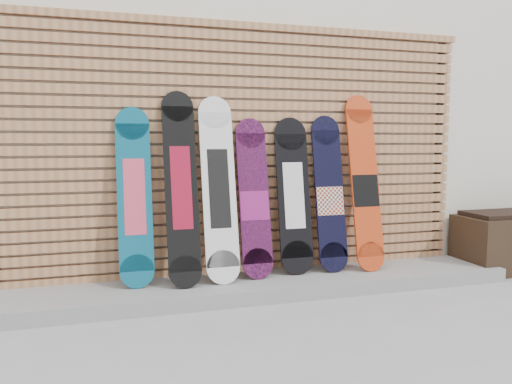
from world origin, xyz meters
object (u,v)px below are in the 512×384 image
snowboard_1 (181,188)px  snowboard_2 (219,189)px  snowboard_0 (135,197)px  snowboard_3 (254,199)px  snowboard_5 (329,194)px  snowboard_6 (365,183)px  snowboard_4 (294,195)px

snowboard_1 → snowboard_2: size_ratio=1.02×
snowboard_0 → snowboard_1: bearing=-8.8°
snowboard_1 → snowboard_3: size_ratio=1.16×
snowboard_0 → snowboard_3: bearing=-0.8°
snowboard_2 → snowboard_3: snowboard_2 is taller
snowboard_0 → snowboard_5: 1.70m
snowboard_1 → snowboard_5: (1.34, 0.05, -0.10)m
snowboard_0 → snowboard_5: (1.70, -0.00, -0.03)m
snowboard_2 → snowboard_6: bearing=0.3°
snowboard_6 → snowboard_0: bearing=179.0°
snowboard_5 → snowboard_6: (0.33, -0.03, 0.09)m
snowboard_4 → snowboard_5: snowboard_5 is taller
snowboard_0 → snowboard_4: snowboard_0 is taller
snowboard_1 → snowboard_4: 1.00m
snowboard_1 → snowboard_3: 0.64m
snowboard_4 → snowboard_6: (0.67, -0.04, 0.09)m
snowboard_0 → snowboard_2: size_ratio=0.93×
snowboard_2 → snowboard_4: snowboard_2 is taller
snowboard_3 → snowboard_4: bearing=3.3°
snowboard_5 → snowboard_6: snowboard_6 is taller
snowboard_1 → snowboard_2: 0.31m
snowboard_0 → snowboard_6: bearing=-1.0°
snowboard_1 → snowboard_6: 1.67m
snowboard_3 → snowboard_6: bearing=-1.3°
snowboard_0 → snowboard_2: snowboard_2 is taller
snowboard_3 → snowboard_5: size_ratio=0.98×
snowboard_3 → snowboard_5: snowboard_5 is taller
snowboard_0 → snowboard_3: 0.99m
snowboard_1 → snowboard_0: bearing=171.2°
snowboard_0 → snowboard_1: 0.38m
snowboard_4 → snowboard_6: 0.68m
snowboard_3 → snowboard_6: (1.04, -0.02, 0.11)m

